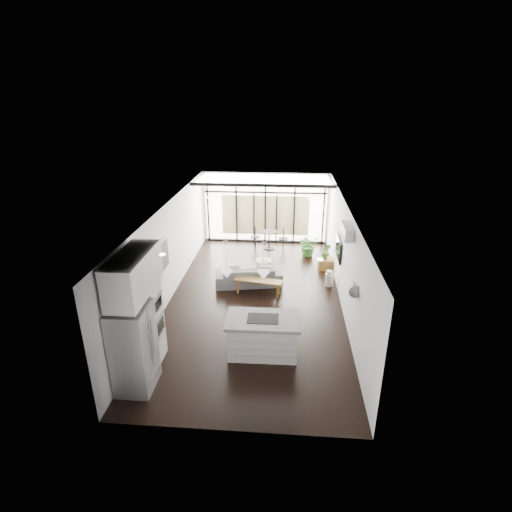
# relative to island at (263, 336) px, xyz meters

# --- Properties ---
(floor) EXTENTS (5.00, 10.00, 0.00)m
(floor) POSITION_rel_island_xyz_m (-0.39, 2.61, -0.46)
(floor) COLOR black
(floor) RESTS_ON ground
(ceiling) EXTENTS (5.00, 10.00, 0.00)m
(ceiling) POSITION_rel_island_xyz_m (-0.39, 2.61, 2.34)
(ceiling) COLOR white
(ceiling) RESTS_ON ground
(wall_left) EXTENTS (0.02, 10.00, 2.80)m
(wall_left) POSITION_rel_island_xyz_m (-2.89, 2.61, 0.94)
(wall_left) COLOR silver
(wall_left) RESTS_ON ground
(wall_right) EXTENTS (0.02, 10.00, 2.80)m
(wall_right) POSITION_rel_island_xyz_m (2.11, 2.61, 0.94)
(wall_right) COLOR silver
(wall_right) RESTS_ON ground
(wall_back) EXTENTS (5.00, 0.02, 2.80)m
(wall_back) POSITION_rel_island_xyz_m (-0.39, 7.61, 0.94)
(wall_back) COLOR silver
(wall_back) RESTS_ON ground
(wall_front) EXTENTS (5.00, 0.02, 2.80)m
(wall_front) POSITION_rel_island_xyz_m (-0.39, -2.39, 0.94)
(wall_front) COLOR silver
(wall_front) RESTS_ON ground
(glazing) EXTENTS (5.00, 0.20, 2.80)m
(glazing) POSITION_rel_island_xyz_m (-0.39, 7.49, 0.94)
(glazing) COLOR black
(glazing) RESTS_ON ground
(skylight) EXTENTS (4.70, 1.90, 0.06)m
(skylight) POSITION_rel_island_xyz_m (-0.39, 6.61, 2.31)
(skylight) COLOR white
(skylight) RESTS_ON ceiling
(neighbour_building) EXTENTS (3.50, 0.02, 1.60)m
(neighbour_building) POSITION_rel_island_xyz_m (-0.39, 7.56, 0.64)
(neighbour_building) COLOR #D1C788
(neighbour_building) RESTS_ON ground
(island) EXTENTS (1.69, 1.02, 0.92)m
(island) POSITION_rel_island_xyz_m (0.00, 0.00, 0.00)
(island) COLOR silver
(island) RESTS_ON floor
(cooktop) EXTENTS (0.71, 0.48, 0.01)m
(cooktop) POSITION_rel_island_xyz_m (0.00, 0.00, 0.46)
(cooktop) COLOR black
(cooktop) RESTS_ON island
(fridge) EXTENTS (0.72, 0.90, 1.85)m
(fridge) POSITION_rel_island_xyz_m (-2.51, -1.34, 0.47)
(fridge) COLOR gray
(fridge) RESTS_ON floor
(appliance_column) EXTENTS (0.67, 0.71, 2.61)m
(appliance_column) POSITION_rel_island_xyz_m (-2.60, -0.44, 0.84)
(appliance_column) COLOR silver
(appliance_column) RESTS_ON floor
(upper_cabinets) EXTENTS (0.62, 1.75, 0.86)m
(upper_cabinets) POSITION_rel_island_xyz_m (-2.51, -0.89, 1.89)
(upper_cabinets) COLOR silver
(upper_cabinets) RESTS_ON wall_left
(pendant_left) EXTENTS (0.26, 0.26, 0.18)m
(pendant_left) POSITION_rel_island_xyz_m (-0.79, -0.04, 1.56)
(pendant_left) COLOR white
(pendant_left) RESTS_ON ceiling
(pendant_right) EXTENTS (0.26, 0.26, 0.18)m
(pendant_right) POSITION_rel_island_xyz_m (0.01, -0.04, 1.56)
(pendant_right) COLOR white
(pendant_right) RESTS_ON ceiling
(sofa) EXTENTS (2.17, 1.00, 0.82)m
(sofa) POSITION_rel_island_xyz_m (-0.69, 3.57, -0.05)
(sofa) COLOR #515154
(sofa) RESTS_ON floor
(console_bench) EXTENTS (1.49, 0.63, 0.47)m
(console_bench) POSITION_rel_island_xyz_m (-0.32, 2.94, -0.23)
(console_bench) COLOR brown
(console_bench) RESTS_ON floor
(pouf) EXTENTS (0.64, 0.64, 0.43)m
(pouf) POSITION_rel_island_xyz_m (-0.26, 4.56, -0.24)
(pouf) COLOR beige
(pouf) RESTS_ON floor
(crate) EXTENTS (0.50, 0.50, 0.36)m
(crate) POSITION_rel_island_xyz_m (1.84, 4.98, -0.28)
(crate) COLOR brown
(crate) RESTS_ON floor
(plant_tall) EXTENTS (1.08, 1.12, 0.67)m
(plant_tall) POSITION_rel_island_xyz_m (1.31, 6.13, -0.12)
(plant_tall) COLOR #356F29
(plant_tall) RESTS_ON floor
(plant_crate) EXTENTS (0.36, 0.59, 0.25)m
(plant_crate) POSITION_rel_island_xyz_m (1.84, 4.98, 0.03)
(plant_crate) COLOR #356F29
(plant_crate) RESTS_ON crate
(milk_can) EXTENTS (0.28, 0.28, 0.51)m
(milk_can) POSITION_rel_island_xyz_m (1.86, 3.66, -0.20)
(milk_can) COLOR beige
(milk_can) RESTS_ON floor
(bistro_set) EXTENTS (1.49, 0.72, 0.69)m
(bistro_set) POSITION_rel_island_xyz_m (-0.19, 6.72, -0.11)
(bistro_set) COLOR black
(bistro_set) RESTS_ON floor
(tv) EXTENTS (0.05, 1.10, 0.65)m
(tv) POSITION_rel_island_xyz_m (2.07, 3.61, 0.84)
(tv) COLOR black
(tv) RESTS_ON wall_right
(ac_unit) EXTENTS (0.22, 0.90, 0.30)m
(ac_unit) POSITION_rel_island_xyz_m (1.99, 1.81, 1.99)
(ac_unit) COLOR silver
(ac_unit) RESTS_ON wall_right
(framed_art) EXTENTS (0.04, 0.70, 0.90)m
(framed_art) POSITION_rel_island_xyz_m (-2.86, 2.11, 1.09)
(framed_art) COLOR black
(framed_art) RESTS_ON wall_left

